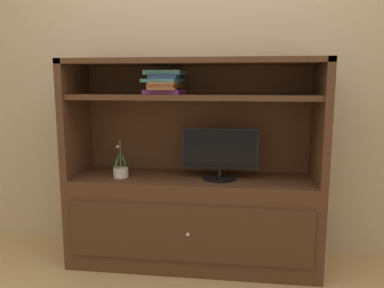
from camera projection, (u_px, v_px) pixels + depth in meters
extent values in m
cube|color=tan|center=(199.00, 71.00, 2.93)|extent=(6.00, 0.10, 2.80)
cube|color=#4C2D1C|center=(193.00, 220.00, 2.77)|extent=(1.78, 0.49, 0.65)
cube|color=#462A19|center=(188.00, 234.00, 2.52)|extent=(1.63, 0.02, 0.39)
sphere|color=silver|center=(188.00, 235.00, 2.51)|extent=(0.02, 0.02, 0.02)
cube|color=#4C2D1C|center=(76.00, 118.00, 2.76)|extent=(0.05, 0.49, 0.83)
cube|color=#4C2D1C|center=(321.00, 121.00, 2.53)|extent=(0.05, 0.49, 0.83)
cube|color=#4C2D1C|center=(197.00, 117.00, 2.88)|extent=(1.78, 0.02, 0.83)
cube|color=#4C2D1C|center=(193.00, 62.00, 2.58)|extent=(1.78, 0.49, 0.04)
cube|color=#4C2D1C|center=(193.00, 97.00, 2.62)|extent=(1.68, 0.44, 0.04)
cylinder|color=black|center=(220.00, 178.00, 2.66)|extent=(0.24, 0.24, 0.01)
cylinder|color=black|center=(220.00, 173.00, 2.66)|extent=(0.03, 0.03, 0.06)
cube|color=black|center=(220.00, 148.00, 2.63)|extent=(0.53, 0.02, 0.28)
cube|color=black|center=(220.00, 149.00, 2.62)|extent=(0.50, 0.00, 0.26)
cylinder|color=beige|center=(121.00, 173.00, 2.71)|extent=(0.11, 0.11, 0.07)
cylinder|color=#3D6B33|center=(120.00, 154.00, 2.69)|extent=(0.01, 0.01, 0.20)
cube|color=#2D7A38|center=(124.00, 161.00, 2.69)|extent=(0.01, 0.08, 0.09)
cube|color=#2D7A38|center=(117.00, 161.00, 2.70)|extent=(0.02, 0.11, 0.07)
sphere|color=#C6729E|center=(118.00, 147.00, 2.67)|extent=(0.02, 0.02, 0.02)
cube|color=purple|center=(165.00, 92.00, 2.65)|extent=(0.26, 0.28, 0.03)
cube|color=#A56638|center=(164.00, 89.00, 2.63)|extent=(0.21, 0.32, 0.01)
cube|color=#A56638|center=(165.00, 86.00, 2.63)|extent=(0.20, 0.31, 0.02)
cube|color=#A56638|center=(165.00, 83.00, 2.63)|extent=(0.18, 0.33, 0.01)
cube|color=teal|center=(163.00, 81.00, 2.63)|extent=(0.27, 0.30, 0.02)
cube|color=#2D519E|center=(166.00, 77.00, 2.63)|extent=(0.20, 0.31, 0.03)
cube|color=teal|center=(165.00, 73.00, 2.63)|extent=(0.25, 0.27, 0.03)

